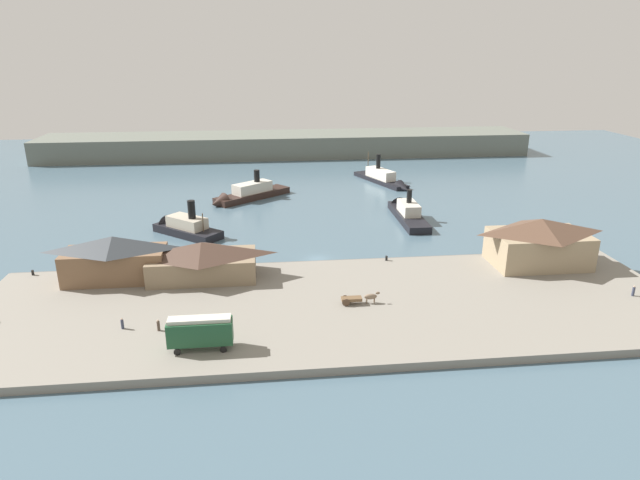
{
  "coord_description": "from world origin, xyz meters",
  "views": [
    {
      "loc": [
        -10.36,
        -98.3,
        38.62
      ],
      "look_at": [
        1.05,
        5.44,
        2.0
      ],
      "focal_mm": 30.82,
      "sensor_mm": 36.0,
      "label": 1
    }
  ],
  "objects": [
    {
      "name": "quay_promenade",
      "position": [
        0.0,
        -22.0,
        0.6
      ],
      "size": [
        110.0,
        36.0,
        1.2
      ],
      "primitive_type": "cube",
      "color": "gray",
      "rests_on": "ground"
    },
    {
      "name": "ferry_outer_harbor",
      "position": [
        -14.65,
        45.49,
        1.55
      ],
      "size": [
        22.13,
        19.29,
        9.13
      ],
      "color": "black",
      "rests_on": "ground"
    },
    {
      "name": "seawall_edge",
      "position": [
        0.0,
        -3.6,
        0.5
      ],
      "size": [
        110.0,
        0.8,
        1.0
      ],
      "primitive_type": "cube",
      "color": "#666159",
      "rests_on": "ground"
    },
    {
      "name": "pedestrian_near_east_shed",
      "position": [
        -25.34,
        -27.93,
        1.97
      ],
      "size": [
        0.42,
        0.42,
        1.69
      ],
      "color": "#4C3D33",
      "rests_on": "quay_promenade"
    },
    {
      "name": "ferry_shed_west_terminal",
      "position": [
        -35.34,
        -8.91,
        5.17
      ],
      "size": [
        16.95,
        7.43,
        7.83
      ],
      "color": "brown",
      "rests_on": "quay_promenade"
    },
    {
      "name": "ferry_moored_east",
      "position": [
        24.06,
        25.66,
        1.39
      ],
      "size": [
        5.31,
        24.33,
        8.8
      ],
      "color": "black",
      "rests_on": "ground"
    },
    {
      "name": "mooring_post_center_east",
      "position": [
        -50.45,
        -5.18,
        1.65
      ],
      "size": [
        0.44,
        0.44,
        0.9
      ],
      "primitive_type": "cylinder",
      "color": "black",
      "rests_on": "quay_promenade"
    },
    {
      "name": "ferry_approaching_east",
      "position": [
        26.62,
        59.59,
        1.44
      ],
      "size": [
        13.42,
        25.34,
        9.77
      ],
      "color": "black",
      "rests_on": "ground"
    },
    {
      "name": "ferry_shed_east_terminal",
      "position": [
        39.24,
        -9.83,
        5.58
      ],
      "size": [
        16.96,
        10.77,
        8.64
      ],
      "color": "#998466",
      "rests_on": "quay_promenade"
    },
    {
      "name": "horse_cart",
      "position": [
        3.94,
        -22.54,
        2.12
      ],
      "size": [
        5.99,
        1.46,
        1.87
      ],
      "color": "brown",
      "rests_on": "quay_promenade"
    },
    {
      "name": "far_headland",
      "position": [
        0.0,
        110.0,
        4.0
      ],
      "size": [
        180.0,
        24.0,
        8.0
      ],
      "primitive_type": "cube",
      "color": "#60665B",
      "rests_on": "ground"
    },
    {
      "name": "pedestrian_walking_west",
      "position": [
        -30.49,
        -26.79,
        1.94
      ],
      "size": [
        0.4,
        0.4,
        1.63
      ],
      "color": "#33384C",
      "rests_on": "quay_promenade"
    },
    {
      "name": "ferry_shed_central_terminal",
      "position": [
        -20.8,
        -9.51,
        4.47
      ],
      "size": [
        18.29,
        9.36,
        6.43
      ],
      "color": "#847056",
      "rests_on": "quay_promenade"
    },
    {
      "name": "mooring_post_west",
      "position": [
        12.33,
        -5.09,
        1.65
      ],
      "size": [
        0.44,
        0.44,
        0.9
      ],
      "primitive_type": "cylinder",
      "color": "black",
      "rests_on": "quay_promenade"
    },
    {
      "name": "street_tram",
      "position": [
        -18.94,
        -33.59,
        3.84
      ],
      "size": [
        8.39,
        2.78,
        4.56
      ],
      "color": "#1E4C2D",
      "rests_on": "quay_promenade"
    },
    {
      "name": "ferry_near_quay",
      "position": [
        -27.96,
        18.7,
        1.59
      ],
      "size": [
        17.02,
        15.68,
        9.64
      ],
      "color": "black",
      "rests_on": "ground"
    },
    {
      "name": "pedestrian_standing_center",
      "position": [
        48.01,
        -24.52,
        2.0
      ],
      "size": [
        0.43,
        0.43,
        1.75
      ],
      "color": "#33384C",
      "rests_on": "quay_promenade"
    },
    {
      "name": "ground_plane",
      "position": [
        0.0,
        0.0,
        0.0
      ],
      "size": [
        320.0,
        320.0,
        0.0
      ],
      "primitive_type": "plane",
      "color": "#476070"
    }
  ]
}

